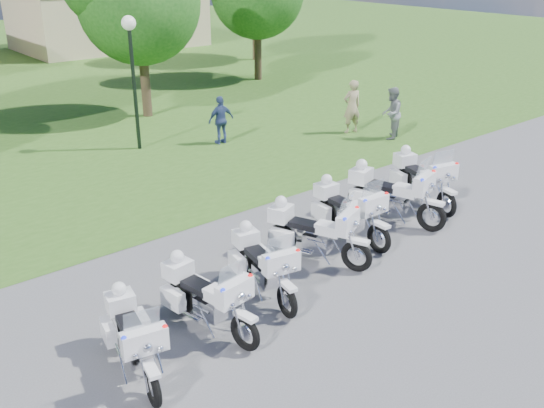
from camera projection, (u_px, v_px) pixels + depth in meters
ground at (273, 279)px, 11.96m from camera, size 100.00×100.00×0.00m
motorcycle_0 at (133, 336)px, 9.18m from camera, size 0.98×2.13×1.45m
motorcycle_1 at (205, 295)px, 10.20m from camera, size 0.93×2.23×1.50m
motorcycle_2 at (263, 263)px, 11.25m from camera, size 0.98×2.19×1.48m
motorcycle_3 at (312, 231)px, 12.42m from camera, size 1.33×2.23×1.58m
motorcycle_4 at (348, 210)px, 13.45m from camera, size 0.80×2.33×1.56m
motorcycle_5 at (390, 193)px, 14.25m from camera, size 1.25×2.46×1.69m
motorcycle_6 at (422, 178)px, 15.28m from camera, size 1.17×2.35×1.61m
lamp_post at (131, 50)px, 18.45m from camera, size 0.44×0.44×4.16m
building_east at (108, 14)px, 38.91m from camera, size 11.44×7.28×4.10m
bystander_a at (352, 107)px, 21.01m from camera, size 0.76×0.58×1.85m
bystander_b at (391, 114)px, 20.35m from camera, size 1.07×0.99×1.76m
bystander_c at (221, 120)px, 19.89m from camera, size 0.95×0.44×1.59m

